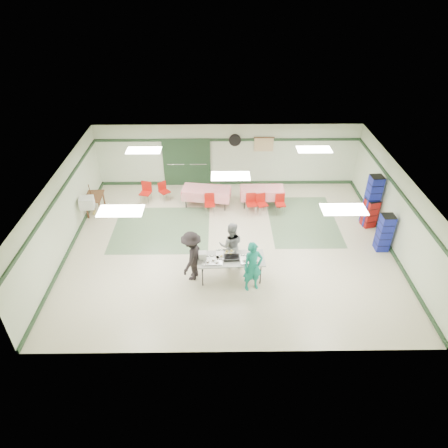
{
  "coord_description": "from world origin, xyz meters",
  "views": [
    {
      "loc": [
        -0.34,
        -11.08,
        8.36
      ],
      "look_at": [
        -0.21,
        -0.3,
        1.09
      ],
      "focal_mm": 32.0,
      "sensor_mm": 36.0,
      "label": 1
    }
  ],
  "objects_px": {
    "serving_table": "(231,259)",
    "chair_d": "(210,202)",
    "dining_table_a": "(262,193)",
    "chair_c": "(280,202)",
    "broom": "(92,198)",
    "chair_loose_a": "(163,189)",
    "volunteer_grey": "(231,245)",
    "chair_b": "(251,201)",
    "chair_loose_b": "(146,190)",
    "crate_stack_blue_b": "(384,233)",
    "printer_table": "(94,198)",
    "crate_stack_red": "(370,213)",
    "dining_table_b": "(206,193)",
    "crate_stack_blue_a": "(372,201)",
    "office_printer": "(87,203)",
    "volunteer_dark": "(192,256)",
    "chair_a": "(261,202)",
    "volunteer_teal": "(253,267)"
  },
  "relations": [
    {
      "from": "dining_table_a",
      "to": "chair_c",
      "type": "bearing_deg",
      "value": -41.6
    },
    {
      "from": "volunteer_dark",
      "to": "broom",
      "type": "relative_size",
      "value": 1.32
    },
    {
      "from": "chair_loose_a",
      "to": "crate_stack_red",
      "type": "distance_m",
      "value": 8.02
    },
    {
      "from": "serving_table",
      "to": "broom",
      "type": "bearing_deg",
      "value": 141.58
    },
    {
      "from": "chair_d",
      "to": "printer_table",
      "type": "relative_size",
      "value": 0.85
    },
    {
      "from": "dining_table_b",
      "to": "chair_loose_a",
      "type": "height_order",
      "value": "chair_loose_a"
    },
    {
      "from": "volunteer_grey",
      "to": "chair_b",
      "type": "height_order",
      "value": "volunteer_grey"
    },
    {
      "from": "serving_table",
      "to": "crate_stack_red",
      "type": "height_order",
      "value": "crate_stack_red"
    },
    {
      "from": "serving_table",
      "to": "chair_loose_a",
      "type": "distance_m",
      "value": 5.48
    },
    {
      "from": "dining_table_a",
      "to": "chair_loose_b",
      "type": "relative_size",
      "value": 1.89
    },
    {
      "from": "volunteer_teal",
      "to": "printer_table",
      "type": "xyz_separation_m",
      "value": [
        -5.76,
        4.34,
        -0.17
      ]
    },
    {
      "from": "chair_b",
      "to": "chair_d",
      "type": "bearing_deg",
      "value": 174.86
    },
    {
      "from": "chair_loose_b",
      "to": "crate_stack_red",
      "type": "xyz_separation_m",
      "value": [
        8.45,
        -1.81,
        0.0
      ]
    },
    {
      "from": "chair_c",
      "to": "chair_loose_b",
      "type": "bearing_deg",
      "value": 166.8
    },
    {
      "from": "chair_c",
      "to": "office_printer",
      "type": "distance_m",
      "value": 7.19
    },
    {
      "from": "dining_table_a",
      "to": "chair_loose_b",
      "type": "height_order",
      "value": "chair_loose_b"
    },
    {
      "from": "serving_table",
      "to": "crate_stack_blue_a",
      "type": "bearing_deg",
      "value": 27.51
    },
    {
      "from": "serving_table",
      "to": "chair_loose_a",
      "type": "relative_size",
      "value": 2.58
    },
    {
      "from": "dining_table_b",
      "to": "chair_d",
      "type": "distance_m",
      "value": 0.59
    },
    {
      "from": "chair_b",
      "to": "printer_table",
      "type": "distance_m",
      "value": 6.02
    },
    {
      "from": "volunteer_dark",
      "to": "crate_stack_blue_b",
      "type": "bearing_deg",
      "value": 118.72
    },
    {
      "from": "chair_d",
      "to": "volunteer_teal",
      "type": "bearing_deg",
      "value": -75.4
    },
    {
      "from": "dining_table_a",
      "to": "crate_stack_blue_b",
      "type": "distance_m",
      "value": 4.83
    },
    {
      "from": "chair_b",
      "to": "crate_stack_red",
      "type": "distance_m",
      "value": 4.39
    },
    {
      "from": "volunteer_teal",
      "to": "dining_table_a",
      "type": "bearing_deg",
      "value": 63.67
    },
    {
      "from": "volunteer_grey",
      "to": "chair_d",
      "type": "height_order",
      "value": "volunteer_grey"
    },
    {
      "from": "crate_stack_blue_b",
      "to": "printer_table",
      "type": "xyz_separation_m",
      "value": [
        -10.3,
        2.47,
        -0.03
      ]
    },
    {
      "from": "chair_c",
      "to": "crate_stack_red",
      "type": "relative_size",
      "value": 0.72
    },
    {
      "from": "chair_a",
      "to": "chair_b",
      "type": "relative_size",
      "value": 0.98
    },
    {
      "from": "chair_c",
      "to": "printer_table",
      "type": "xyz_separation_m",
      "value": [
        -7.14,
        0.08,
        0.17
      ]
    },
    {
      "from": "serving_table",
      "to": "crate_stack_blue_a",
      "type": "relative_size",
      "value": 1.03
    },
    {
      "from": "serving_table",
      "to": "dining_table_a",
      "type": "height_order",
      "value": "dining_table_a"
    },
    {
      "from": "dining_table_a",
      "to": "chair_c",
      "type": "distance_m",
      "value": 0.87
    },
    {
      "from": "dining_table_a",
      "to": "crate_stack_blue_a",
      "type": "distance_m",
      "value": 4.1
    },
    {
      "from": "crate_stack_blue_a",
      "to": "printer_table",
      "type": "bearing_deg",
      "value": 174.8
    },
    {
      "from": "dining_table_a",
      "to": "crate_stack_red",
      "type": "relative_size",
      "value": 1.54
    },
    {
      "from": "dining_table_a",
      "to": "chair_a",
      "type": "xyz_separation_m",
      "value": [
        -0.07,
        -0.58,
        -0.07
      ]
    },
    {
      "from": "printer_table",
      "to": "chair_a",
      "type": "bearing_deg",
      "value": -3.82
    },
    {
      "from": "volunteer_dark",
      "to": "chair_loose_b",
      "type": "distance_m",
      "value": 5.08
    },
    {
      "from": "serving_table",
      "to": "chair_d",
      "type": "relative_size",
      "value": 2.47
    },
    {
      "from": "dining_table_a",
      "to": "chair_loose_a",
      "type": "relative_size",
      "value": 2.13
    },
    {
      "from": "chair_loose_b",
      "to": "crate_stack_blue_a",
      "type": "xyz_separation_m",
      "value": [
        8.45,
        -1.71,
        0.45
      ]
    },
    {
      "from": "volunteer_grey",
      "to": "chair_loose_a",
      "type": "xyz_separation_m",
      "value": [
        -2.63,
        4.2,
        -0.31
      ]
    },
    {
      "from": "volunteer_dark",
      "to": "office_printer",
      "type": "distance_m",
      "value": 4.96
    },
    {
      "from": "chair_c",
      "to": "broom",
      "type": "relative_size",
      "value": 0.62
    },
    {
      "from": "chair_loose_b",
      "to": "chair_b",
      "type": "bearing_deg",
      "value": 2.6
    },
    {
      "from": "chair_d",
      "to": "dining_table_b",
      "type": "bearing_deg",
      "value": 100.53
    },
    {
      "from": "serving_table",
      "to": "printer_table",
      "type": "relative_size",
      "value": 2.09
    },
    {
      "from": "volunteer_grey",
      "to": "crate_stack_blue_b",
      "type": "xyz_separation_m",
      "value": [
        5.15,
        0.78,
        -0.12
      ]
    },
    {
      "from": "crate_stack_red",
      "to": "office_printer",
      "type": "bearing_deg",
      "value": 178.92
    }
  ]
}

